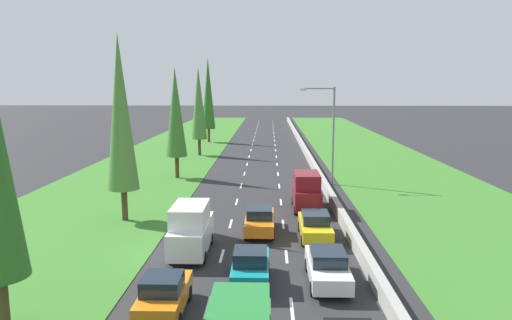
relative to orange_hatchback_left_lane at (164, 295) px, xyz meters
name	(u,v)px	position (x,y,z in m)	size (l,w,h in m)	color
ground_plane	(263,153)	(3.42, 45.62, -0.84)	(300.00, 300.00, 0.00)	#28282B
grass_verge_left	(170,153)	(-9.23, 45.62, -0.82)	(14.00, 140.00, 0.04)	#387528
grass_verge_right	(369,154)	(17.77, 45.62, -0.82)	(14.00, 140.00, 0.04)	#387528
median_barrier	(305,150)	(9.12, 45.62, -0.41)	(0.44, 120.00, 0.85)	#9E9B93
lane_markings	(263,153)	(3.42, 45.62, -0.83)	(3.64, 116.00, 0.01)	white
orange_hatchback_left_lane	(164,295)	(0.00, 0.00, 0.00)	(1.74, 3.90, 1.72)	orange
white_sedan_right_lane	(327,266)	(6.94, 3.24, -0.02)	(1.82, 4.50, 1.64)	white
white_van_left_lane	(191,229)	(-0.04, 6.95, 0.56)	(1.96, 4.90, 2.82)	white
yellow_sedan_right_lane	(315,225)	(6.99, 9.74, -0.02)	(1.82, 4.50, 1.64)	yellow
teal_hatchback_centre_lane	(251,266)	(3.37, 3.08, 0.00)	(1.74, 3.90, 1.72)	teal
maroon_van_right_lane	(306,191)	(6.98, 16.40, 0.56)	(1.96, 4.90, 2.82)	maroon
orange_sedan_centre_lane	(260,220)	(3.63, 10.81, -0.02)	(1.82, 4.50, 1.64)	orange
poplar_tree_second	(121,113)	(-5.61, 13.25, 6.48)	(2.11, 2.11, 12.53)	#4C3823
poplar_tree_third	(176,113)	(-4.90, 28.18, 5.65)	(2.07, 2.07, 10.89)	#4C3823
poplar_tree_fourth	(199,103)	(-4.88, 43.42, 5.95)	(2.09, 2.09, 11.48)	#4C3823
poplar_tree_fifth	(208,94)	(-5.48, 57.98, 6.96)	(2.14, 2.14, 13.49)	#4C3823
street_light_mast	(330,128)	(9.74, 25.43, 4.40)	(3.20, 0.28, 9.00)	gray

